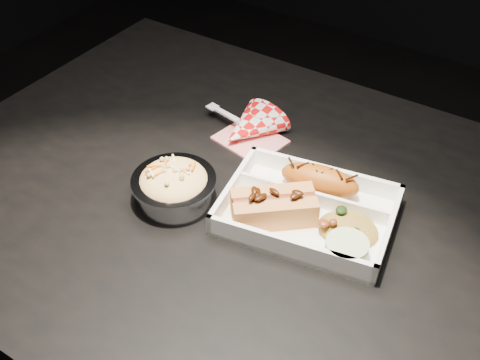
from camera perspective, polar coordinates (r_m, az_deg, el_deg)
name	(u,v)px	position (r m, az deg, el deg)	size (l,w,h in m)	color
dining_table	(278,251)	(0.99, 3.58, -6.69)	(1.20, 0.80, 0.75)	black
food_tray	(308,213)	(0.91, 6.43, -3.14)	(0.28, 0.22, 0.04)	white
fried_pastry	(320,180)	(0.93, 7.57, -0.03)	(0.12, 0.05, 0.05)	#A94E10
hotdog	(274,205)	(0.88, 3.23, -2.41)	(0.13, 0.12, 0.06)	#D08647
fried_rice_mound	(349,224)	(0.88, 10.28, -4.11)	(0.09, 0.07, 0.03)	#AC8531
cupcake_liner	(346,250)	(0.85, 10.05, -6.55)	(0.06, 0.06, 0.03)	beige
foil_coleslaw_cup	(174,185)	(0.92, -6.28, -0.45)	(0.13, 0.13, 0.07)	silver
napkin_fork	(249,128)	(1.06, 0.82, 4.92)	(0.17, 0.13, 0.10)	red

